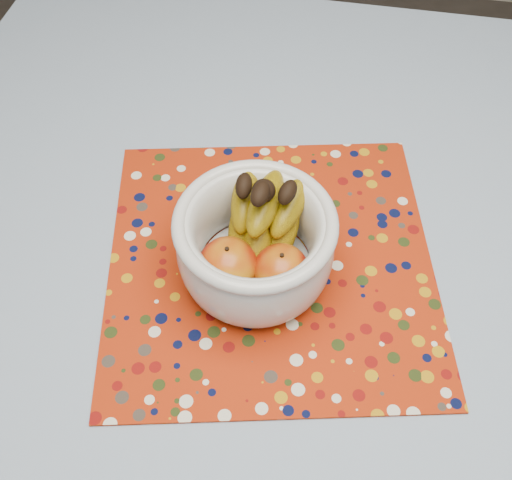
% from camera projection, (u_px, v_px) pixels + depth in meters
% --- Properties ---
extents(table, '(1.20, 1.20, 0.75)m').
position_uv_depth(table, '(331.00, 347.00, 0.79)').
color(table, brown).
rests_on(table, ground).
extents(tablecloth, '(1.32, 1.32, 0.01)m').
position_uv_depth(tablecloth, '(338.00, 317.00, 0.73)').
color(tablecloth, slate).
rests_on(tablecloth, table).
extents(placemat, '(0.49, 0.49, 0.00)m').
position_uv_depth(placemat, '(271.00, 262.00, 0.77)').
color(placemat, '#9B2208').
rests_on(placemat, tablecloth).
extents(fruit_bowl, '(0.19, 0.19, 0.16)m').
position_uv_depth(fruit_bowl, '(258.00, 239.00, 0.70)').
color(fruit_bowl, silver).
rests_on(fruit_bowl, placemat).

